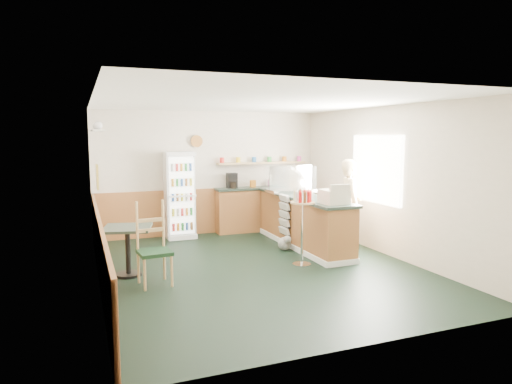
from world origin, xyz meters
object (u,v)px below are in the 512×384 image
display_case (291,179)px  cash_register (334,197)px  drinks_fridge (180,195)px  cafe_chair (153,241)px  condiment_stand (302,214)px  shopkeeper (350,205)px  cafe_table (128,241)px

display_case → cash_register: bearing=-90.0°
drinks_fridge → cafe_chair: drinks_fridge is taller
condiment_stand → shopkeeper: bearing=24.6°
cafe_table → cafe_chair: (0.32, -0.50, 0.09)m
cash_register → shopkeeper: (0.70, 0.57, -0.27)m
shopkeeper → cafe_table: size_ratio=2.03×
condiment_stand → drinks_fridge: bearing=117.5°
drinks_fridge → cafe_chair: size_ratio=1.50×
display_case → condiment_stand: bearing=-109.4°
cafe_table → shopkeeper: bearing=2.2°
drinks_fridge → display_case: bearing=-27.4°
display_case → cafe_table: bearing=-159.1°
display_case → cafe_chair: display_case is taller
display_case → cafe_table: 3.71m
display_case → shopkeeper: size_ratio=0.55×
condiment_stand → cafe_table: 2.84m
cash_register → shopkeeper: 0.94m
shopkeeper → drinks_fridge: bearing=68.5°
drinks_fridge → shopkeeper: size_ratio=1.06×
drinks_fridge → condiment_stand: (1.47, -2.83, -0.05)m
display_case → cafe_chair: size_ratio=0.78×
display_case → condiment_stand: (-0.61, -1.74, -0.41)m
condiment_stand → cafe_chair: size_ratio=1.03×
cash_register → cafe_chair: (-3.08, -0.09, -0.49)m
shopkeeper → condiment_stand: 1.45m
shopkeeper → cafe_chair: bearing=116.9°
drinks_fridge → shopkeeper: 3.56m
cafe_chair → cafe_table: bearing=116.7°
drinks_fridge → cafe_table: size_ratio=2.15×
drinks_fridge → condiment_stand: size_ratio=1.46×
shopkeeper → cafe_chair: shopkeeper is taller
drinks_fridge → cafe_chair: (-1.00, -2.88, -0.28)m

